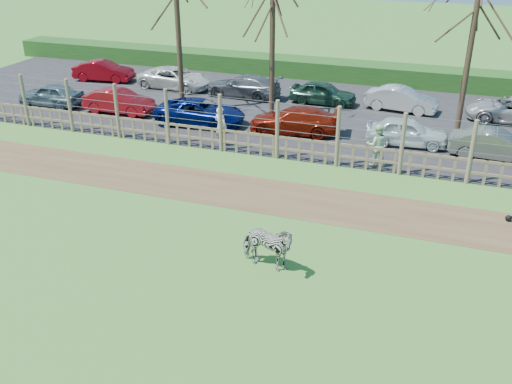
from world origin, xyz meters
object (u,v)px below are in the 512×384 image
(visitor_b, at_px, (377,145))
(car_1, at_px, (119,101))
(visitor_a, at_px, (221,126))
(car_5, at_px, (495,145))
(zebra, at_px, (267,247))
(car_9, at_px, (244,86))
(crow, at_px, (509,218))
(tree_mid, at_px, (273,16))
(car_12, at_px, (512,110))
(car_4, at_px, (407,132))
(car_8, at_px, (175,78))
(tree_right, at_px, (475,16))
(car_11, at_px, (401,99))
(car_2, at_px, (200,112))
(car_3, at_px, (294,120))
(car_7, at_px, (104,71))
(car_10, at_px, (323,93))
(car_0, at_px, (51,95))

(visitor_b, relative_size, car_1, 0.47)
(visitor_a, bearing_deg, car_5, -149.28)
(zebra, xyz_separation_m, car_5, (6.32, 10.82, -0.08))
(visitor_b, relative_size, car_9, 0.42)
(visitor_a, height_order, crow, visitor_a)
(tree_mid, relative_size, car_12, 1.58)
(car_4, distance_m, car_8, 14.54)
(tree_right, height_order, car_11, tree_right)
(car_2, xyz_separation_m, car_8, (-4.03, 5.39, 0.00))
(car_3, height_order, car_11, same)
(tree_right, bearing_deg, car_11, 142.39)
(visitor_a, height_order, car_9, visitor_a)
(car_9, bearing_deg, car_4, 66.14)
(crow, relative_size, car_7, 0.08)
(tree_mid, xyz_separation_m, car_5, (10.51, -2.66, -4.23))
(car_11, bearing_deg, car_3, 147.61)
(tree_right, height_order, car_9, tree_right)
(tree_right, height_order, car_1, tree_right)
(car_10, bearing_deg, tree_right, -102.71)
(crow, xyz_separation_m, car_10, (-8.80, 10.71, 0.52))
(car_2, relative_size, car_8, 1.00)
(car_0, height_order, car_12, same)
(car_0, bearing_deg, tree_right, 97.48)
(car_0, bearing_deg, visitor_a, 76.37)
(visitor_b, bearing_deg, car_4, -123.36)
(car_11, height_order, car_12, same)
(visitor_b, height_order, car_1, visitor_b)
(visitor_b, height_order, crow, visitor_b)
(car_4, distance_m, car_9, 10.41)
(car_7, relative_size, car_8, 0.84)
(tree_right, height_order, visitor_b, tree_right)
(visitor_a, bearing_deg, car_10, -91.31)
(car_1, relative_size, car_10, 1.03)
(car_1, xyz_separation_m, car_8, (0.61, 5.09, 0.00))
(visitor_a, distance_m, car_11, 10.27)
(car_2, relative_size, car_3, 1.04)
(car_1, height_order, car_7, same)
(visitor_b, bearing_deg, car_7, -38.91)
(car_0, xyz_separation_m, car_3, (13.27, 0.16, 0.00))
(zebra, bearing_deg, car_8, 42.16)
(tree_mid, distance_m, zebra, 14.71)
(tree_right, relative_size, car_9, 1.78)
(visitor_b, bearing_deg, visitor_a, -15.59)
(visitor_b, bearing_deg, crow, 131.64)
(car_7, bearing_deg, car_10, -98.56)
(visitor_a, xyz_separation_m, car_8, (-6.03, 7.63, -0.26))
(zebra, height_order, car_10, zebra)
(visitor_a, xyz_separation_m, car_9, (-1.66, 7.34, -0.26))
(car_2, distance_m, car_11, 10.37)
(tree_mid, distance_m, car_3, 5.18)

